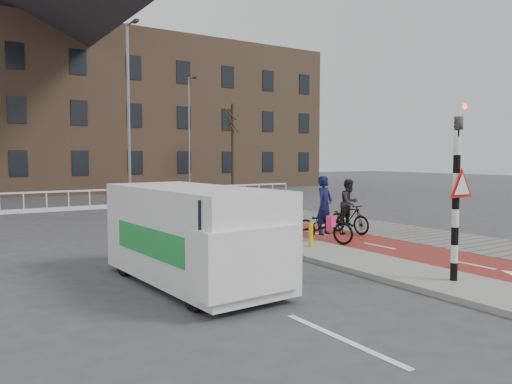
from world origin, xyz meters
TOP-DOWN VIEW (x-y plane):
  - ground at (0.00, 0.00)m, footprint 120.00×120.00m
  - bike_lane at (1.50, 10.00)m, footprint 2.50×60.00m
  - sidewalk at (4.30, 10.00)m, footprint 3.00×60.00m
  - curb_island at (-0.70, 4.00)m, footprint 1.80×16.00m
  - traffic_signal at (-0.60, -2.02)m, footprint 0.80×0.80m
  - bollard at (-0.62, 2.54)m, footprint 0.12×0.12m
  - cyclist_near at (0.55, 3.35)m, footprint 1.30×2.06m
  - cyclist_far at (2.45, 4.30)m, footprint 0.84×1.74m
  - van at (-4.98, 0.94)m, footprint 2.14×4.74m
  - railing at (-5.00, 17.00)m, footprint 28.00×0.10m
  - townhouse_row at (-3.00, 32.00)m, footprint 46.00×10.00m
  - tree_right at (9.09, 23.77)m, footprint 0.26×0.26m
  - streetlight_near at (-2.75, 11.55)m, footprint 0.12×0.12m
  - streetlight_right at (4.89, 22.31)m, footprint 0.12×0.12m

SIDE VIEW (x-z plane):
  - ground at x=0.00m, z-range 0.00..0.00m
  - bike_lane at x=1.50m, z-range 0.00..0.01m
  - sidewalk at x=4.30m, z-range 0.00..0.01m
  - curb_island at x=-0.70m, z-range 0.00..0.12m
  - railing at x=-5.00m, z-range -0.19..0.80m
  - bollard at x=-0.62m, z-range 0.12..0.80m
  - cyclist_near at x=0.55m, z-range -0.32..1.70m
  - cyclist_far at x=2.45m, z-range -0.15..1.70m
  - van at x=-4.98m, z-range 0.05..2.04m
  - traffic_signal at x=-0.60m, z-range 0.15..3.83m
  - tree_right at x=9.09m, z-range 0.00..6.50m
  - streetlight_right at x=4.89m, z-range 0.00..7.86m
  - streetlight_near at x=-2.75m, z-range 0.00..7.90m
  - townhouse_row at x=-3.00m, z-range -0.14..15.76m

